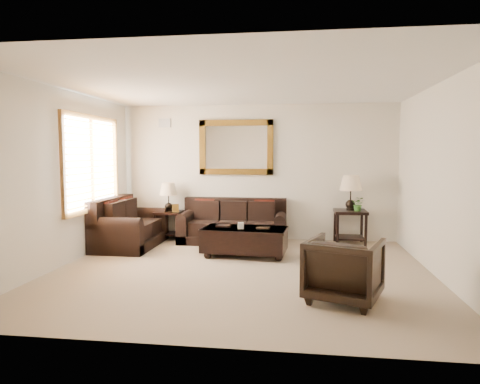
# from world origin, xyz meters

# --- Properties ---
(room) EXTENTS (5.51, 5.01, 2.71)m
(room) POSITION_xyz_m (0.00, 0.00, 1.35)
(room) COLOR gray
(room) RESTS_ON ground
(window) EXTENTS (0.07, 1.96, 1.66)m
(window) POSITION_xyz_m (-2.70, 0.90, 1.55)
(window) COLOR white
(window) RESTS_ON room
(mirror) EXTENTS (1.50, 0.06, 1.10)m
(mirror) POSITION_xyz_m (-0.42, 2.47, 1.85)
(mirror) COLOR #48280E
(mirror) RESTS_ON room
(air_vent) EXTENTS (0.25, 0.02, 0.18)m
(air_vent) POSITION_xyz_m (-1.90, 2.48, 2.35)
(air_vent) COLOR #999999
(air_vent) RESTS_ON room
(sofa) EXTENTS (2.05, 0.89, 0.84)m
(sofa) POSITION_xyz_m (-0.42, 2.09, 0.30)
(sofa) COLOR black
(sofa) RESTS_ON room
(loveseat) EXTENTS (0.96, 1.61, 0.91)m
(loveseat) POSITION_xyz_m (-2.31, 1.43, 0.33)
(loveseat) COLOR black
(loveseat) RESTS_ON room
(end_table_left) EXTENTS (0.52, 0.52, 1.14)m
(end_table_left) POSITION_xyz_m (-1.75, 2.20, 0.74)
(end_table_left) COLOR black
(end_table_left) RESTS_ON room
(end_table_right) EXTENTS (0.60, 0.60, 1.32)m
(end_table_right) POSITION_xyz_m (1.82, 2.16, 0.86)
(end_table_right) COLOR black
(end_table_right) RESTS_ON room
(coffee_table) EXTENTS (1.47, 0.88, 0.60)m
(coffee_table) POSITION_xyz_m (-0.06, 0.96, 0.30)
(coffee_table) COLOR black
(coffee_table) RESTS_ON room
(armchair) EXTENTS (1.00, 0.97, 0.82)m
(armchair) POSITION_xyz_m (1.36, -1.10, 0.41)
(armchair) COLOR black
(armchair) RESTS_ON floor
(potted_plant) EXTENTS (0.31, 0.33, 0.21)m
(potted_plant) POSITION_xyz_m (1.95, 2.05, 0.76)
(potted_plant) COLOR #28561D
(potted_plant) RESTS_ON end_table_right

